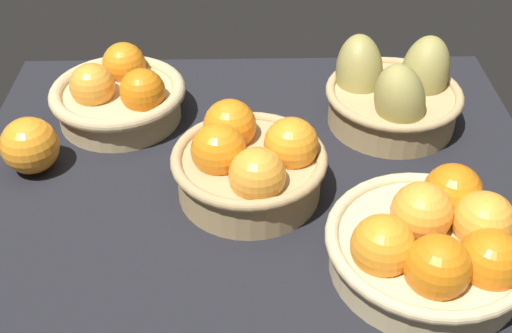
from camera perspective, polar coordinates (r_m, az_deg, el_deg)
The scene contains 6 objects.
market_tray at distance 95.01cm, azimuth -0.01°, elevation -1.97°, with size 84.00×72.00×3.00cm, color black.
basket_near_right at distance 107.18cm, azimuth -11.79°, elevation 6.11°, with size 21.51×21.51×10.32cm.
basket_far_left at distance 81.07cm, azimuth 15.19°, elevation -6.45°, with size 24.77×24.77×11.00cm.
basket_center at distance 89.01cm, azimuth -0.59°, elevation 0.29°, with size 21.28×21.28×11.58cm.
basket_near_left_pears at distance 105.68cm, azimuth 11.79°, elevation 6.09°, with size 21.62×21.90×14.33cm.
loose_orange_front_gap at distance 99.28cm, azimuth -19.05°, elevation 1.73°, with size 8.29×8.29×8.29cm, color orange.
Camera 1 is at (1.61, 72.65, 62.70)cm, focal length 46.07 mm.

